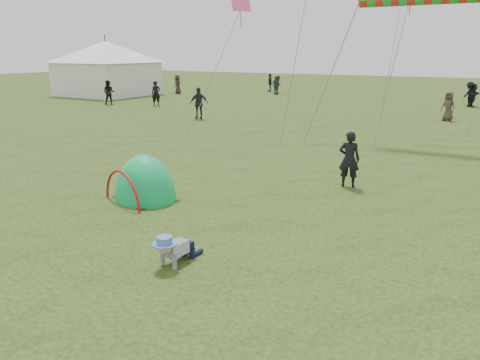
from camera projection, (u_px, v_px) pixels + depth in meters
The scene contains 16 objects.
ground at pixel (163, 251), 9.18m from camera, with size 140.00×140.00×0.00m, color #1D3808.
crawling_toddler at pixel (174, 248), 8.54m from camera, with size 0.57×0.81×0.62m, color black, non-canonical shape.
popup_tent at pixel (146, 199), 12.39m from camera, with size 1.84×1.51×2.38m, color #00A056.
standing_adult at pixel (349, 159), 13.34m from camera, with size 0.59×0.39×1.61m, color black.
event_marquee at pixel (107, 66), 40.80m from camera, with size 7.20×7.20×4.95m, color white, non-canonical shape.
crowd_person_0 at pixel (156, 94), 33.15m from camera, with size 0.64×0.42×1.74m, color black.
crowd_person_2 at pixel (199, 103), 26.65m from camera, with size 1.05×0.44×1.80m, color #1F2B32.
crowd_person_5 at pixel (473, 95), 32.65m from camera, with size 1.49×0.48×1.61m, color black.
crowd_person_7 at pixel (279, 84), 43.20m from camera, with size 0.77×0.60×1.59m, color #453933.
crowd_person_8 at pixel (276, 85), 41.88m from camera, with size 0.95×0.40×1.62m, color #263D46.
crowd_person_9 at pixel (469, 94), 32.62m from camera, with size 1.11×0.64×1.72m, color black.
crowd_person_10 at pixel (448, 106), 25.99m from camera, with size 0.79×0.52×1.63m, color #473933.
crowd_person_13 at pixel (109, 93), 33.95m from camera, with size 0.84×0.66×1.74m, color black.
crowd_person_14 at pixel (270, 83), 44.94m from camera, with size 1.00×0.42×1.70m, color #1B222F.
crowd_person_16 at pixel (178, 84), 42.56m from camera, with size 0.82×0.54×1.69m, color #392A26.
diamond_kite_5 at pixel (241, 3), 23.03m from camera, with size 0.95×0.95×0.00m, color #F14D8F.
Camera 1 is at (5.45, -6.67, 3.79)m, focal length 35.00 mm.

